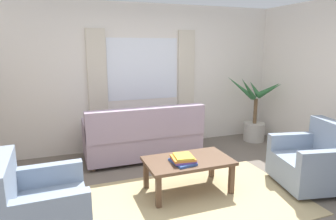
% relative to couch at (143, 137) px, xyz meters
% --- Properties ---
extents(ground_plane, '(6.24, 6.24, 0.00)m').
position_rel_couch_xyz_m(ground_plane, '(0.20, -1.57, -0.37)').
color(ground_plane, '#6B6056').
extents(wall_back, '(5.32, 0.12, 2.60)m').
position_rel_couch_xyz_m(wall_back, '(0.20, 0.69, 0.93)').
color(wall_back, silver).
rests_on(wall_back, ground_plane).
extents(window_with_curtains, '(1.98, 0.07, 1.40)m').
position_rel_couch_xyz_m(window_with_curtains, '(0.20, 0.61, 1.08)').
color(window_with_curtains, white).
extents(area_rug, '(2.69, 1.67, 0.01)m').
position_rel_couch_xyz_m(area_rug, '(0.20, -1.57, -0.36)').
color(area_rug, tan).
rests_on(area_rug, ground_plane).
extents(couch, '(1.90, 0.82, 0.92)m').
position_rel_couch_xyz_m(couch, '(0.00, 0.00, 0.00)').
color(couch, '#998499').
rests_on(couch, ground_plane).
extents(armchair_left, '(0.84, 0.86, 0.88)m').
position_rel_couch_xyz_m(armchair_left, '(-1.53, -1.76, -0.01)').
color(armchair_left, gray).
rests_on(armchair_left, ground_plane).
extents(armchair_right, '(0.97, 0.99, 0.88)m').
position_rel_couch_xyz_m(armchair_right, '(1.86, -1.77, -0.01)').
color(armchair_right, gray).
rests_on(armchair_right, ground_plane).
extents(coffee_table, '(1.10, 0.64, 0.44)m').
position_rel_couch_xyz_m(coffee_table, '(0.23, -1.31, 0.01)').
color(coffee_table, brown).
rests_on(coffee_table, ground_plane).
extents(book_stack_on_table, '(0.30, 0.35, 0.10)m').
position_rel_couch_xyz_m(book_stack_on_table, '(0.12, -1.40, 0.12)').
color(book_stack_on_table, '#335199').
rests_on(book_stack_on_table, coffee_table).
extents(potted_plant, '(1.12, 1.03, 1.35)m').
position_rel_couch_xyz_m(potted_plant, '(2.33, 0.16, 0.10)').
color(potted_plant, '#B7B2A8').
rests_on(potted_plant, ground_plane).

